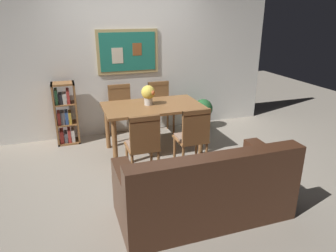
{
  "coord_description": "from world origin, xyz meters",
  "views": [
    {
      "loc": [
        -1.12,
        -3.86,
        2.08
      ],
      "look_at": [
        0.12,
        -0.18,
        0.65
      ],
      "focal_mm": 33.25,
      "sensor_mm": 36.0,
      "label": 1
    }
  ],
  "objects_px": {
    "dining_chair_far_left": "(121,107)",
    "potted_ivy": "(203,112)",
    "dining_chair_near_left": "(143,142)",
    "dining_chair_far_right": "(160,103)",
    "leather_couch": "(205,191)",
    "bookshelf": "(65,115)",
    "dining_table": "(153,112)",
    "flower_vase": "(148,94)",
    "dining_chair_near_right": "(193,134)"
  },
  "relations": [
    {
      "from": "leather_couch",
      "to": "bookshelf",
      "type": "relative_size",
      "value": 1.76
    },
    {
      "from": "dining_chair_near_right",
      "to": "dining_chair_far_left",
      "type": "xyz_separation_m",
      "value": [
        -0.68,
        1.56,
        0.0
      ]
    },
    {
      "from": "dining_chair_far_right",
      "to": "bookshelf",
      "type": "distance_m",
      "value": 1.63
    },
    {
      "from": "leather_couch",
      "to": "dining_chair_far_right",
      "type": "bearing_deg",
      "value": 83.13
    },
    {
      "from": "dining_chair_far_left",
      "to": "flower_vase",
      "type": "distance_m",
      "value": 0.89
    },
    {
      "from": "dining_chair_near_left",
      "to": "dining_chair_near_right",
      "type": "xyz_separation_m",
      "value": [
        0.69,
        0.03,
        0.0
      ]
    },
    {
      "from": "leather_couch",
      "to": "flower_vase",
      "type": "height_order",
      "value": "flower_vase"
    },
    {
      "from": "dining_chair_near_left",
      "to": "bookshelf",
      "type": "relative_size",
      "value": 0.89
    },
    {
      "from": "dining_table",
      "to": "dining_chair_far_right",
      "type": "height_order",
      "value": "dining_chair_far_right"
    },
    {
      "from": "dining_chair_near_left",
      "to": "potted_ivy",
      "type": "height_order",
      "value": "dining_chair_near_left"
    },
    {
      "from": "dining_chair_near_left",
      "to": "flower_vase",
      "type": "height_order",
      "value": "flower_vase"
    },
    {
      "from": "potted_ivy",
      "to": "bookshelf",
      "type": "bearing_deg",
      "value": 177.56
    },
    {
      "from": "dining_chair_far_right",
      "to": "dining_chair_near_right",
      "type": "bearing_deg",
      "value": -91.12
    },
    {
      "from": "potted_ivy",
      "to": "leather_couch",
      "type": "bearing_deg",
      "value": -114.24
    },
    {
      "from": "dining_table",
      "to": "dining_chair_near_right",
      "type": "bearing_deg",
      "value": -66.96
    },
    {
      "from": "dining_table",
      "to": "dining_chair_near_left",
      "type": "distance_m",
      "value": 0.9
    },
    {
      "from": "potted_ivy",
      "to": "dining_chair_near_right",
      "type": "bearing_deg",
      "value": -119.59
    },
    {
      "from": "dining_chair_far_right",
      "to": "potted_ivy",
      "type": "distance_m",
      "value": 0.84
    },
    {
      "from": "dining_table",
      "to": "dining_chair_near_left",
      "type": "height_order",
      "value": "dining_chair_near_left"
    },
    {
      "from": "leather_couch",
      "to": "potted_ivy",
      "type": "height_order",
      "value": "leather_couch"
    },
    {
      "from": "dining_chair_far_left",
      "to": "potted_ivy",
      "type": "height_order",
      "value": "dining_chair_far_left"
    },
    {
      "from": "bookshelf",
      "to": "potted_ivy",
      "type": "bearing_deg",
      "value": -2.44
    },
    {
      "from": "dining_chair_near_left",
      "to": "potted_ivy",
      "type": "distance_m",
      "value": 2.15
    },
    {
      "from": "flower_vase",
      "to": "potted_ivy",
      "type": "bearing_deg",
      "value": 27.99
    },
    {
      "from": "dining_table",
      "to": "dining_chair_near_right",
      "type": "relative_size",
      "value": 1.61
    },
    {
      "from": "leather_couch",
      "to": "bookshelf",
      "type": "distance_m",
      "value": 2.9
    },
    {
      "from": "dining_chair_far_left",
      "to": "potted_ivy",
      "type": "relative_size",
      "value": 1.54
    },
    {
      "from": "dining_chair_far_left",
      "to": "bookshelf",
      "type": "distance_m",
      "value": 0.92
    },
    {
      "from": "leather_couch",
      "to": "potted_ivy",
      "type": "distance_m",
      "value": 2.71
    },
    {
      "from": "dining_table",
      "to": "bookshelf",
      "type": "distance_m",
      "value": 1.5
    },
    {
      "from": "dining_chair_near_left",
      "to": "dining_chair_far_right",
      "type": "distance_m",
      "value": 1.76
    },
    {
      "from": "dining_table",
      "to": "dining_chair_near_right",
      "type": "distance_m",
      "value": 0.86
    },
    {
      "from": "dining_table",
      "to": "bookshelf",
      "type": "bearing_deg",
      "value": 148.19
    },
    {
      "from": "dining_chair_near_right",
      "to": "dining_chair_far_right",
      "type": "xyz_separation_m",
      "value": [
        0.03,
        1.57,
        0.0
      ]
    },
    {
      "from": "dining_chair_near_left",
      "to": "dining_chair_far_right",
      "type": "xyz_separation_m",
      "value": [
        0.72,
        1.6,
        0.0
      ]
    },
    {
      "from": "dining_chair_near_right",
      "to": "dining_chair_far_left",
      "type": "distance_m",
      "value": 1.71
    },
    {
      "from": "potted_ivy",
      "to": "flower_vase",
      "type": "distance_m",
      "value": 1.51
    },
    {
      "from": "flower_vase",
      "to": "dining_chair_near_left",
      "type": "bearing_deg",
      "value": -109.97
    },
    {
      "from": "dining_chair_near_left",
      "to": "flower_vase",
      "type": "relative_size",
      "value": 3.04
    },
    {
      "from": "bookshelf",
      "to": "flower_vase",
      "type": "bearing_deg",
      "value": -31.67
    },
    {
      "from": "dining_chair_near_right",
      "to": "leather_couch",
      "type": "height_order",
      "value": "dining_chair_near_right"
    },
    {
      "from": "flower_vase",
      "to": "leather_couch",
      "type": "bearing_deg",
      "value": -86.7
    },
    {
      "from": "dining_chair_far_right",
      "to": "flower_vase",
      "type": "relative_size",
      "value": 3.04
    },
    {
      "from": "dining_table",
      "to": "leather_couch",
      "type": "distance_m",
      "value": 1.82
    },
    {
      "from": "leather_couch",
      "to": "potted_ivy",
      "type": "relative_size",
      "value": 3.05
    },
    {
      "from": "dining_chair_far_left",
      "to": "leather_couch",
      "type": "distance_m",
      "value": 2.61
    },
    {
      "from": "dining_chair_near_left",
      "to": "bookshelf",
      "type": "distance_m",
      "value": 1.84
    },
    {
      "from": "dining_chair_near_right",
      "to": "flower_vase",
      "type": "xyz_separation_m",
      "value": [
        -0.38,
        0.82,
        0.39
      ]
    },
    {
      "from": "leather_couch",
      "to": "potted_ivy",
      "type": "xyz_separation_m",
      "value": [
        1.11,
        2.47,
        0.01
      ]
    },
    {
      "from": "bookshelf",
      "to": "flower_vase",
      "type": "relative_size",
      "value": 3.43
    }
  ]
}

